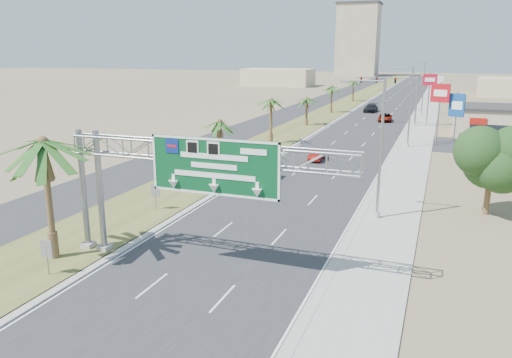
{
  "coord_description": "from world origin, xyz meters",
  "views": [
    {
      "loc": [
        11.34,
        -13.29,
        11.75
      ],
      "look_at": [
        0.95,
        14.48,
        4.2
      ],
      "focal_mm": 35.0,
      "sensor_mm": 36.0,
      "label": 1
    }
  ],
  "objects_px": {
    "signal_mast": "(404,96)",
    "car_left_lane": "(261,173)",
    "pole_sign_red_far": "(430,84)",
    "palm_near": "(43,142)",
    "car_far": "(371,108)",
    "car_mid_lane": "(317,155)",
    "pole_sign_blue": "(457,107)",
    "car_right_lane": "(385,118)",
    "pole_sign_red_near": "(440,96)",
    "sign_gantry": "(191,162)"
  },
  "relations": [
    {
      "from": "car_far",
      "to": "pole_sign_blue",
      "type": "height_order",
      "value": "pole_sign_blue"
    },
    {
      "from": "signal_mast",
      "to": "pole_sign_blue",
      "type": "relative_size",
      "value": 1.52
    },
    {
      "from": "car_right_lane",
      "to": "sign_gantry",
      "type": "bearing_deg",
      "value": -96.63
    },
    {
      "from": "sign_gantry",
      "to": "pole_sign_red_far",
      "type": "height_order",
      "value": "pole_sign_red_far"
    },
    {
      "from": "car_left_lane",
      "to": "pole_sign_red_far",
      "type": "distance_m",
      "value": 45.69
    },
    {
      "from": "signal_mast",
      "to": "car_far",
      "type": "xyz_separation_m",
      "value": [
        -7.49,
        17.47,
        -4.06
      ]
    },
    {
      "from": "sign_gantry",
      "to": "car_left_lane",
      "type": "height_order",
      "value": "sign_gantry"
    },
    {
      "from": "sign_gantry",
      "to": "pole_sign_red_near",
      "type": "xyz_separation_m",
      "value": [
        11.91,
        46.89,
        0.13
      ]
    },
    {
      "from": "car_left_lane",
      "to": "car_right_lane",
      "type": "height_order",
      "value": "car_left_lane"
    },
    {
      "from": "palm_near",
      "to": "pole_sign_red_far",
      "type": "bearing_deg",
      "value": 74.21
    },
    {
      "from": "palm_near",
      "to": "car_far",
      "type": "xyz_separation_m",
      "value": [
        6.88,
        81.44,
        -6.14
      ]
    },
    {
      "from": "car_right_lane",
      "to": "palm_near",
      "type": "bearing_deg",
      "value": -103.33
    },
    {
      "from": "car_right_lane",
      "to": "pole_sign_red_near",
      "type": "height_order",
      "value": "pole_sign_red_near"
    },
    {
      "from": "signal_mast",
      "to": "car_left_lane",
      "type": "bearing_deg",
      "value": -102.02
    },
    {
      "from": "signal_mast",
      "to": "car_far",
      "type": "bearing_deg",
      "value": 113.22
    },
    {
      "from": "signal_mast",
      "to": "car_mid_lane",
      "type": "height_order",
      "value": "signal_mast"
    },
    {
      "from": "signal_mast",
      "to": "pole_sign_red_far",
      "type": "distance_m",
      "value": 4.31
    },
    {
      "from": "car_mid_lane",
      "to": "pole_sign_blue",
      "type": "distance_m",
      "value": 22.3
    },
    {
      "from": "car_left_lane",
      "to": "car_right_lane",
      "type": "xyz_separation_m",
      "value": [
        5.99,
        47.03,
        -0.18
      ]
    },
    {
      "from": "pole_sign_red_near",
      "to": "car_right_lane",
      "type": "bearing_deg",
      "value": 114.77
    },
    {
      "from": "sign_gantry",
      "to": "car_right_lane",
      "type": "bearing_deg",
      "value": 87.35
    },
    {
      "from": "car_right_lane",
      "to": "car_far",
      "type": "height_order",
      "value": "car_far"
    },
    {
      "from": "sign_gantry",
      "to": "car_far",
      "type": "bearing_deg",
      "value": 90.91
    },
    {
      "from": "signal_mast",
      "to": "pole_sign_red_far",
      "type": "bearing_deg",
      "value": 5.98
    },
    {
      "from": "signal_mast",
      "to": "car_right_lane",
      "type": "relative_size",
      "value": 2.14
    },
    {
      "from": "signal_mast",
      "to": "pole_sign_red_near",
      "type": "height_order",
      "value": "signal_mast"
    },
    {
      "from": "car_mid_lane",
      "to": "car_far",
      "type": "height_order",
      "value": "car_far"
    },
    {
      "from": "palm_near",
      "to": "car_mid_lane",
      "type": "bearing_deg",
      "value": 76.47
    },
    {
      "from": "signal_mast",
      "to": "car_left_lane",
      "type": "xyz_separation_m",
      "value": [
        -9.16,
        -43.0,
        -4.0
      ]
    },
    {
      "from": "car_far",
      "to": "car_left_lane",
      "type": "bearing_deg",
      "value": -88.43
    },
    {
      "from": "sign_gantry",
      "to": "car_right_lane",
      "type": "height_order",
      "value": "sign_gantry"
    },
    {
      "from": "signal_mast",
      "to": "sign_gantry",
      "type": "bearing_deg",
      "value": -95.74
    },
    {
      "from": "car_left_lane",
      "to": "pole_sign_red_far",
      "type": "relative_size",
      "value": 0.58
    },
    {
      "from": "sign_gantry",
      "to": "car_right_lane",
      "type": "distance_m",
      "value": 66.36
    },
    {
      "from": "palm_near",
      "to": "car_left_lane",
      "type": "bearing_deg",
      "value": 76.04
    },
    {
      "from": "pole_sign_blue",
      "to": "palm_near",
      "type": "bearing_deg",
      "value": -114.48
    },
    {
      "from": "palm_near",
      "to": "car_far",
      "type": "height_order",
      "value": "palm_near"
    },
    {
      "from": "car_far",
      "to": "pole_sign_red_near",
      "type": "distance_m",
      "value": 35.59
    },
    {
      "from": "sign_gantry",
      "to": "pole_sign_red_near",
      "type": "distance_m",
      "value": 48.38
    },
    {
      "from": "pole_sign_red_near",
      "to": "pole_sign_red_far",
      "type": "bearing_deg",
      "value": 96.79
    },
    {
      "from": "signal_mast",
      "to": "car_right_lane",
      "type": "bearing_deg",
      "value": 128.22
    },
    {
      "from": "pole_sign_red_far",
      "to": "car_left_lane",
      "type": "bearing_deg",
      "value": -106.66
    },
    {
      "from": "pole_sign_blue",
      "to": "car_left_lane",
      "type": "bearing_deg",
      "value": -121.44
    },
    {
      "from": "signal_mast",
      "to": "pole_sign_red_far",
      "type": "relative_size",
      "value": 1.2
    },
    {
      "from": "car_right_lane",
      "to": "car_far",
      "type": "bearing_deg",
      "value": 103.85
    },
    {
      "from": "sign_gantry",
      "to": "palm_near",
      "type": "height_order",
      "value": "palm_near"
    },
    {
      "from": "car_mid_lane",
      "to": "pole_sign_red_far",
      "type": "distance_m",
      "value": 34.3
    },
    {
      "from": "car_mid_lane",
      "to": "pole_sign_blue",
      "type": "relative_size",
      "value": 0.57
    },
    {
      "from": "car_left_lane",
      "to": "car_right_lane",
      "type": "relative_size",
      "value": 1.03
    },
    {
      "from": "car_right_lane",
      "to": "pole_sign_red_far",
      "type": "height_order",
      "value": "pole_sign_red_far"
    }
  ]
}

